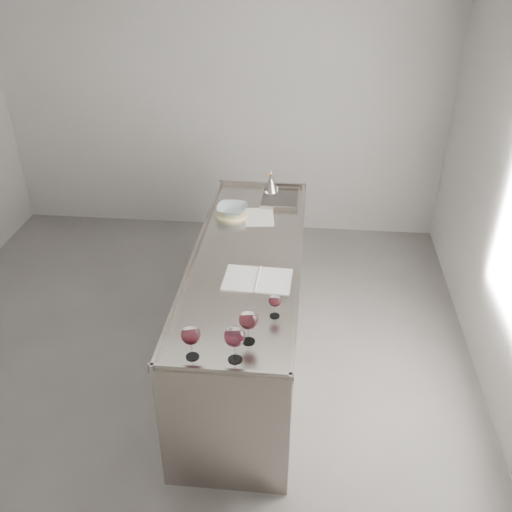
# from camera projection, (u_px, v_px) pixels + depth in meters

# --- Properties ---
(room_shell) EXTENTS (4.54, 5.04, 2.84)m
(room_shell) POSITION_uv_depth(u_px,v_px,m) (161.00, 213.00, 3.54)
(room_shell) COLOR #575452
(room_shell) RESTS_ON ground
(counter) EXTENTS (0.77, 2.42, 0.97)m
(counter) POSITION_uv_depth(u_px,v_px,m) (247.00, 309.00, 4.23)
(counter) COLOR gray
(counter) RESTS_ON ground
(wine_glass_left) EXTENTS (0.11, 0.11, 0.21)m
(wine_glass_left) POSITION_uv_depth(u_px,v_px,m) (191.00, 336.00, 3.01)
(wine_glass_left) COLOR white
(wine_glass_left) RESTS_ON counter
(wine_glass_middle) EXTENTS (0.11, 0.11, 0.22)m
(wine_glass_middle) POSITION_uv_depth(u_px,v_px,m) (235.00, 337.00, 2.98)
(wine_glass_middle) COLOR white
(wine_glass_middle) RESTS_ON counter
(wine_glass_right) EXTENTS (0.11, 0.11, 0.21)m
(wine_glass_right) POSITION_uv_depth(u_px,v_px,m) (248.00, 320.00, 3.11)
(wine_glass_right) COLOR white
(wine_glass_right) RESTS_ON counter
(wine_glass_small) EXTENTS (0.08, 0.08, 0.15)m
(wine_glass_small) POSITION_uv_depth(u_px,v_px,m) (275.00, 301.00, 3.34)
(wine_glass_small) COLOR white
(wine_glass_small) RESTS_ON counter
(notebook) EXTENTS (0.45, 0.32, 0.02)m
(notebook) POSITION_uv_depth(u_px,v_px,m) (258.00, 280.00, 3.71)
(notebook) COLOR white
(notebook) RESTS_ON counter
(loose_paper_top) EXTENTS (0.25, 0.34, 0.00)m
(loose_paper_top) POSITION_uv_depth(u_px,v_px,m) (260.00, 217.00, 4.48)
(loose_paper_top) COLOR silver
(loose_paper_top) RESTS_ON counter
(trivet) EXTENTS (0.29, 0.29, 0.02)m
(trivet) POSITION_uv_depth(u_px,v_px,m) (232.00, 214.00, 4.51)
(trivet) COLOR beige
(trivet) RESTS_ON counter
(ceramic_bowl) EXTENTS (0.25, 0.25, 0.06)m
(ceramic_bowl) POSITION_uv_depth(u_px,v_px,m) (232.00, 209.00, 4.49)
(ceramic_bowl) COLOR #9AAEB3
(ceramic_bowl) RESTS_ON trivet
(wine_funnel) EXTENTS (0.14, 0.14, 0.20)m
(wine_funnel) POSITION_uv_depth(u_px,v_px,m) (271.00, 185.00, 4.87)
(wine_funnel) COLOR #9D938C
(wine_funnel) RESTS_ON counter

